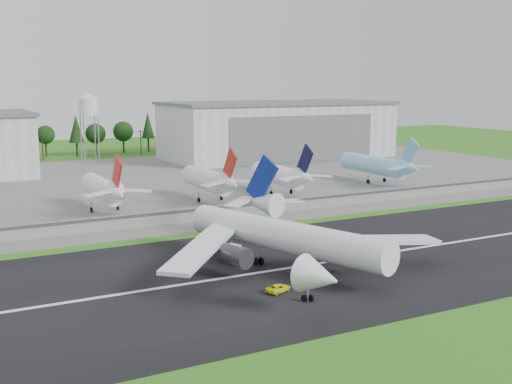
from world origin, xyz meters
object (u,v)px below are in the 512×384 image
parked_jet_skyblue (380,165)px  parked_jet_navy (284,175)px  ground_vehicle (278,288)px  main_airliner (286,244)px  parked_jet_red_b (212,181)px  parked_jet_red_a (105,189)px

parked_jet_skyblue → parked_jet_navy: bearing=-172.9°
ground_vehicle → main_airliner: bearing=-56.3°
main_airliner → ground_vehicle: bearing=35.5°
parked_jet_red_b → parked_jet_skyblue: bearing=4.5°
ground_vehicle → parked_jet_skyblue: bearing=-67.1°
parked_jet_red_a → parked_jet_navy: size_ratio=1.00×
main_airliner → parked_jet_skyblue: size_ratio=1.54×
main_airliner → parked_jet_navy: bearing=-139.1°
parked_jet_red_a → parked_jet_red_b: parked_jet_red_b is taller
parked_jet_skyblue → parked_jet_red_b: bearing=-175.5°
parked_jet_red_b → parked_jet_skyblue: parked_jet_red_b is taller
parked_jet_red_b → parked_jet_navy: bearing=-0.0°
main_airliner → parked_jet_red_a: size_ratio=1.84×
main_airliner → parked_jet_red_a: 68.69m
ground_vehicle → parked_jet_skyblue: (86.35, 82.49, 5.53)m
main_airliner → parked_jet_red_a: (-15.20, 66.97, 1.26)m
parked_jet_red_a → parked_jet_skyblue: (94.08, 5.02, 0.11)m
parked_jet_red_b → parked_jet_skyblue: 63.83m
main_airliner → parked_jet_skyblue: main_airliner is taller
main_airliner → parked_jet_navy: (38.77, 66.98, 1.32)m
parked_jet_navy → parked_jet_skyblue: 40.43m
parked_jet_red_a → parked_jet_red_b: (30.45, 0.02, 0.17)m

